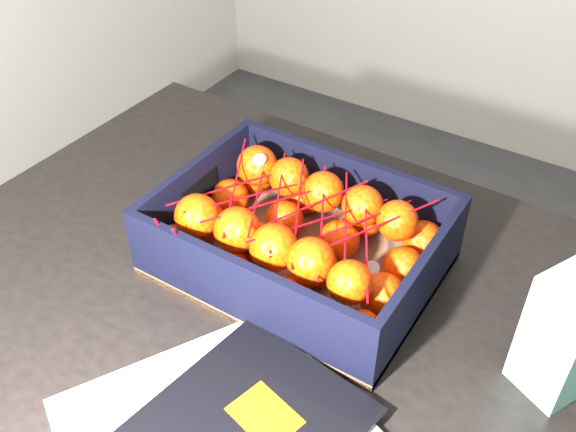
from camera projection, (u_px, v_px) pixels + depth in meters
The scene contains 5 objects.
table at pixel (319, 369), 0.91m from camera, with size 1.21×0.81×0.75m.
produce_crate at pixel (300, 247), 0.91m from camera, with size 0.37×0.28×0.11m.
clementine_heap at pixel (297, 233), 0.89m from camera, with size 0.35×0.26×0.11m.
mesh_net at pixel (291, 211), 0.86m from camera, with size 0.31×0.25×0.09m.
retail_carton at pixel (575, 330), 0.73m from camera, with size 0.07×0.11×0.16m, color white.
Camera 1 is at (-0.05, -0.48, 1.39)m, focal length 40.39 mm.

